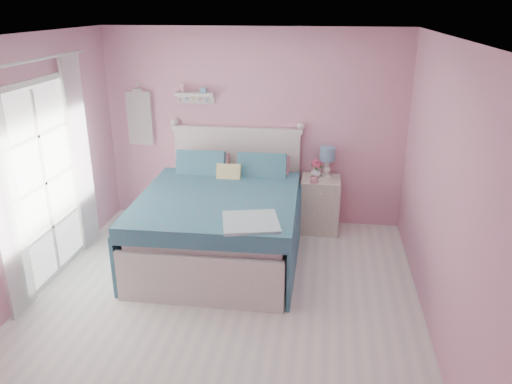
% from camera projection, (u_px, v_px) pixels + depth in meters
% --- Properties ---
extents(floor, '(4.50, 4.50, 0.00)m').
position_uv_depth(floor, '(221.00, 306.00, 5.03)').
color(floor, silver).
rests_on(floor, ground).
extents(room_shell, '(4.50, 4.50, 4.50)m').
position_uv_depth(room_shell, '(217.00, 156.00, 4.47)').
color(room_shell, pink).
rests_on(room_shell, floor).
extents(bed, '(1.83, 2.29, 1.32)m').
position_uv_depth(bed, '(222.00, 222.00, 5.94)').
color(bed, silver).
rests_on(bed, floor).
extents(nightstand, '(0.50, 0.50, 0.73)m').
position_uv_depth(nightstand, '(320.00, 204.00, 6.61)').
color(nightstand, silver).
rests_on(nightstand, floor).
extents(table_lamp, '(0.20, 0.20, 0.40)m').
position_uv_depth(table_lamp, '(327.00, 156.00, 6.49)').
color(table_lamp, white).
rests_on(table_lamp, nightstand).
extents(vase, '(0.19, 0.19, 0.15)m').
position_uv_depth(vase, '(316.00, 172.00, 6.51)').
color(vase, silver).
rests_on(vase, nightstand).
extents(teacup, '(0.12, 0.12, 0.08)m').
position_uv_depth(teacup, '(314.00, 180.00, 6.33)').
color(teacup, pink).
rests_on(teacup, nightstand).
extents(roses, '(0.14, 0.11, 0.12)m').
position_uv_depth(roses, '(316.00, 164.00, 6.47)').
color(roses, '#CC4570').
rests_on(roses, vase).
extents(wall_shelf, '(0.50, 0.15, 0.25)m').
position_uv_depth(wall_shelf, '(195.00, 95.00, 6.54)').
color(wall_shelf, silver).
rests_on(wall_shelf, room_shell).
extents(hanging_dress, '(0.34, 0.03, 0.72)m').
position_uv_depth(hanging_dress, '(140.00, 119.00, 6.76)').
color(hanging_dress, white).
rests_on(hanging_dress, room_shell).
extents(french_door, '(0.04, 1.32, 2.16)m').
position_uv_depth(french_door, '(44.00, 184.00, 5.28)').
color(french_door, silver).
rests_on(french_door, floor).
extents(curtain_near, '(0.04, 0.40, 2.32)m').
position_uv_depth(curtain_near, '(4.00, 201.00, 4.55)').
color(curtain_near, white).
rests_on(curtain_near, floor).
extents(curtain_far, '(0.04, 0.40, 2.32)m').
position_uv_depth(curtain_far, '(80.00, 155.00, 5.92)').
color(curtain_far, white).
rests_on(curtain_far, floor).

